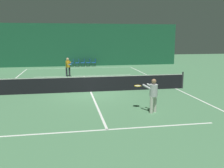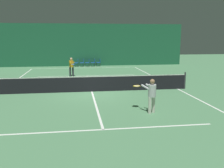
{
  "view_description": "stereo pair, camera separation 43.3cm",
  "coord_description": "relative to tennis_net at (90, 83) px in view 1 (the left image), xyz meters",
  "views": [
    {
      "loc": [
        -1.32,
        -14.79,
        3.28
      ],
      "look_at": [
        0.92,
        -2.22,
        0.86
      ],
      "focal_mm": 40.0,
      "sensor_mm": 36.0,
      "label": 1
    },
    {
      "loc": [
        -0.89,
        -14.86,
        3.28
      ],
      "look_at": [
        0.92,
        -2.22,
        0.86
      ],
      "focal_mm": 40.0,
      "sensor_mm": 36.0,
      "label": 2
    }
  ],
  "objects": [
    {
      "name": "courtside_chair_3",
      "position": [
        1.04,
        13.32,
        -0.03
      ],
      "size": [
        0.44,
        0.44,
        0.84
      ],
      "rotation": [
        0.0,
        0.0,
        -1.57
      ],
      "color": "#2D2D2D",
      "rests_on": "ground"
    },
    {
      "name": "court_line_service_near",
      "position": [
        0.0,
        -6.4,
        -0.51
      ],
      "size": [
        8.25,
        0.1,
        0.0
      ],
      "color": "white",
      "rests_on": "ground"
    },
    {
      "name": "court_line_service_far",
      "position": [
        0.0,
        6.4,
        -0.51
      ],
      "size": [
        8.25,
        0.1,
        0.0
      ],
      "color": "white",
      "rests_on": "ground"
    },
    {
      "name": "courtside_chair_0",
      "position": [
        -0.81,
        13.32,
        -0.03
      ],
      "size": [
        0.44,
        0.44,
        0.84
      ],
      "rotation": [
        0.0,
        0.0,
        -1.57
      ],
      "color": "#2D2D2D",
      "rests_on": "ground"
    },
    {
      "name": "courtside_chair_2",
      "position": [
        0.42,
        13.32,
        -0.03
      ],
      "size": [
        0.44,
        0.44,
        0.84
      ],
      "rotation": [
        0.0,
        0.0,
        -1.57
      ],
      "color": "#2D2D2D",
      "rests_on": "ground"
    },
    {
      "name": "tennis_net",
      "position": [
        0.0,
        0.0,
        0.0
      ],
      "size": [
        12.0,
        0.1,
        1.07
      ],
      "color": "black",
      "rests_on": "ground"
    },
    {
      "name": "courtside_chair_1",
      "position": [
        -0.19,
        13.32,
        -0.03
      ],
      "size": [
        0.44,
        0.44,
        0.84
      ],
      "rotation": [
        0.0,
        0.0,
        -1.57
      ],
      "color": "#2D2D2D",
      "rests_on": "ground"
    },
    {
      "name": "court_line_sideline_right",
      "position": [
        5.5,
        0.0,
        -0.51
      ],
      "size": [
        0.1,
        23.8,
        0.0
      ],
      "color": "white",
      "rests_on": "ground"
    },
    {
      "name": "backdrop_curtain",
      "position": [
        0.0,
        13.87,
        1.86
      ],
      "size": [
        23.0,
        0.12,
        4.74
      ],
      "color": "#1E5B3D",
      "rests_on": "ground"
    },
    {
      "name": "court_line_centre",
      "position": [
        0.0,
        0.0,
        -0.51
      ],
      "size": [
        0.1,
        12.8,
        0.0
      ],
      "color": "white",
      "rests_on": "ground"
    },
    {
      "name": "court_line_baseline_far",
      "position": [
        0.0,
        11.9,
        -0.51
      ],
      "size": [
        11.0,
        0.1,
        0.0
      ],
      "color": "white",
      "rests_on": "ground"
    },
    {
      "name": "ground_plane",
      "position": [
        0.0,
        0.0,
        -0.51
      ],
      "size": [
        60.0,
        60.0,
        0.0
      ],
      "primitive_type": "plane",
      "color": "#4C7F56"
    },
    {
      "name": "courtside_chair_4",
      "position": [
        1.66,
        13.32,
        -0.03
      ],
      "size": [
        0.44,
        0.44,
        0.84
      ],
      "rotation": [
        0.0,
        0.0,
        -1.57
      ],
      "color": "#2D2D2D",
      "rests_on": "ground"
    },
    {
      "name": "player_far",
      "position": [
        -1.3,
        6.36,
        0.4
      ],
      "size": [
        0.57,
        1.34,
        1.56
      ],
      "rotation": [
        0.0,
        0.0,
        -1.4
      ],
      "color": "#2D2D38",
      "rests_on": "ground"
    },
    {
      "name": "player_near",
      "position": [
        2.29,
        -4.68,
        0.37
      ],
      "size": [
        0.94,
        1.27,
        1.51
      ],
      "rotation": [
        0.0,
        0.0,
        2.11
      ],
      "color": "beige",
      "rests_on": "ground"
    }
  ]
}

